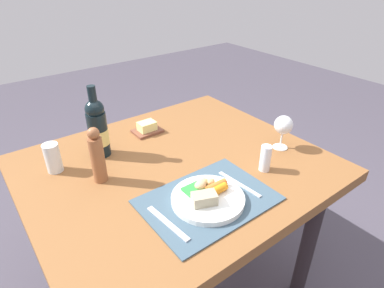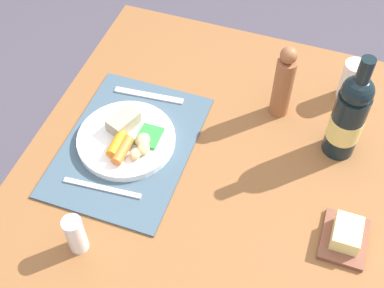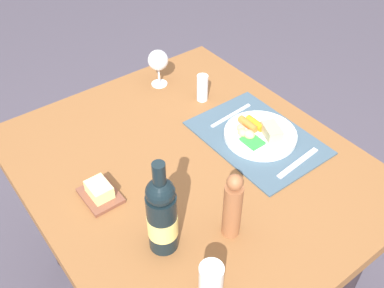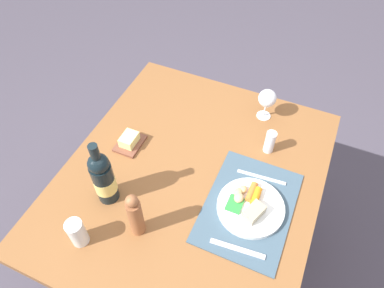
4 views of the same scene
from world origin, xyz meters
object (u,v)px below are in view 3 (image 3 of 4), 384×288
at_px(dinner_plate, 260,134).
at_px(fork, 298,163).
at_px(dining_table, 191,183).
at_px(butter_dish, 100,192).
at_px(wine_glass, 158,61).
at_px(salt_shaker, 202,88).
at_px(knife, 231,115).
at_px(water_tumbler, 211,284).
at_px(pepper_mill, 233,207).
at_px(wine_bottle, 162,215).

height_order(dinner_plate, fork, dinner_plate).
distance_m(dining_table, butter_dish, 0.33).
bearing_deg(wine_glass, fork, -171.43).
bearing_deg(salt_shaker, fork, -176.92).
height_order(dining_table, butter_dish, butter_dish).
height_order(dinner_plate, salt_shaker, salt_shaker).
bearing_deg(knife, wine_glass, 10.30).
distance_m(wine_glass, butter_dish, 0.63).
xyz_separation_m(fork, wine_glass, (0.66, 0.10, 0.10)).
bearing_deg(dinner_plate, wine_glass, 10.32).
distance_m(water_tumbler, pepper_mill, 0.21).
height_order(dining_table, fork, fork).
distance_m(salt_shaker, water_tumbler, 0.82).
bearing_deg(pepper_mill, dining_table, -15.20).
height_order(dinner_plate, butter_dish, dinner_plate).
bearing_deg(wine_glass, butter_dish, 129.45).
bearing_deg(knife, salt_shaker, 1.45).
xyz_separation_m(wine_glass, wine_bottle, (-0.65, 0.42, 0.02)).
xyz_separation_m(salt_shaker, water_tumbler, (-0.66, 0.49, -0.00)).
distance_m(wine_glass, pepper_mill, 0.77).
height_order(salt_shaker, pepper_mill, pepper_mill).
distance_m(wine_bottle, salt_shaker, 0.68).
distance_m(wine_bottle, water_tumbler, 0.21).
height_order(dining_table, salt_shaker, salt_shaker).
relative_size(knife, wine_bottle, 0.64).
distance_m(wine_glass, salt_shaker, 0.21).
bearing_deg(pepper_mill, water_tumbler, 125.12).
relative_size(salt_shaker, pepper_mill, 0.49).
bearing_deg(pepper_mill, dinner_plate, -54.78).
height_order(wine_glass, wine_bottle, wine_bottle).
bearing_deg(dining_table, water_tumbler, 148.87).
height_order(salt_shaker, water_tumbler, water_tumbler).
bearing_deg(water_tumbler, wine_bottle, 1.74).
bearing_deg(salt_shaker, dinner_plate, -177.13).
distance_m(dinner_plate, butter_dish, 0.57).
distance_m(butter_dish, pepper_mill, 0.41).
relative_size(salt_shaker, water_tumbler, 0.91).
height_order(knife, pepper_mill, pepper_mill).
distance_m(dining_table, salt_shaker, 0.38).
distance_m(dining_table, wine_bottle, 0.40).
bearing_deg(dining_table, salt_shaker, -44.23).
xyz_separation_m(fork, water_tumbler, (-0.19, 0.52, 0.04)).
relative_size(fork, wine_glass, 1.28).
relative_size(dinner_plate, fork, 1.29).
bearing_deg(dinner_plate, wine_bottle, 107.62).
bearing_deg(wine_bottle, wine_glass, -33.03).
bearing_deg(water_tumbler, fork, -70.12).
bearing_deg(dining_table, wine_glass, -21.41).
bearing_deg(pepper_mill, knife, -41.16).
height_order(dining_table, wine_bottle, wine_bottle).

